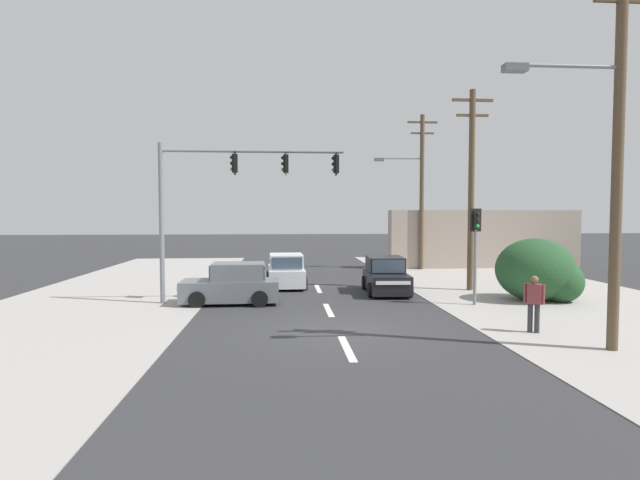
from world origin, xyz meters
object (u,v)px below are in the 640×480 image
utility_pole_midground_right (471,186)px  hatchback_oncoming_near (386,276)px  pedestal_signal_right_kerb (476,240)px  hatchback_crossing_left (286,272)px  traffic_signal_mast (226,187)px  hatchback_receding_far (233,285)px  utility_pole_foreground_right (613,141)px  utility_pole_background_right (419,187)px  pedestrian_at_kerb (534,301)px

utility_pole_midground_right → hatchback_oncoming_near: utility_pole_midground_right is taller
utility_pole_midground_right → pedestal_signal_right_kerb: bearing=-108.4°
hatchback_crossing_left → traffic_signal_mast: bearing=-119.2°
hatchback_receding_far → hatchback_crossing_left: size_ratio=0.99×
utility_pole_foreground_right → hatchback_oncoming_near: size_ratio=2.56×
traffic_signal_mast → hatchback_oncoming_near: bearing=16.9°
utility_pole_background_right → hatchback_receding_far: (-10.12, -10.83, -4.31)m
utility_pole_background_right → pedestal_signal_right_kerb: utility_pole_background_right is taller
utility_pole_background_right → pedestrian_at_kerb: size_ratio=5.70×
hatchback_crossing_left → pedestrian_at_kerb: bearing=-54.3°
utility_pole_midground_right → utility_pole_background_right: 8.36m
hatchback_receding_far → pedestrian_at_kerb: pedestrian_at_kerb is taller
utility_pole_midground_right → traffic_signal_mast: utility_pole_midground_right is taller
hatchback_receding_far → hatchback_crossing_left: same height
utility_pole_foreground_right → utility_pole_midground_right: (0.29, 9.72, -0.52)m
traffic_signal_mast → hatchback_receding_far: traffic_signal_mast is taller
pedestal_signal_right_kerb → pedestrian_at_kerb: pedestal_signal_right_kerb is taller
utility_pole_background_right → utility_pole_foreground_right: bearing=-91.0°
traffic_signal_mast → hatchback_receding_far: 3.66m
hatchback_oncoming_near → pedestrian_at_kerb: (2.65, -7.50, 0.22)m
hatchback_oncoming_near → hatchback_crossing_left: 4.71m
pedestal_signal_right_kerb → traffic_signal_mast: bearing=172.4°
utility_pole_background_right → traffic_signal_mast: 14.87m
hatchback_oncoming_near → hatchback_crossing_left: bearing=153.8°
hatchback_crossing_left → pedestrian_at_kerb: pedestrian_at_kerb is taller
pedestrian_at_kerb → hatchback_oncoming_near: bearing=109.4°
pedestrian_at_kerb → utility_pole_background_right: bearing=85.7°
hatchback_oncoming_near → hatchback_receding_far: (-6.26, -2.16, 0.00)m
utility_pole_foreground_right → traffic_signal_mast: 12.49m
utility_pole_midground_right → hatchback_crossing_left: (-8.05, 1.75, -3.89)m
hatchback_oncoming_near → pedestal_signal_right_kerb: bearing=-50.3°
traffic_signal_mast → hatchback_receding_far: (0.23, -0.19, -3.65)m
utility_pole_foreground_right → hatchback_crossing_left: bearing=124.1°
utility_pole_foreground_right → traffic_signal_mast: utility_pole_foreground_right is taller
utility_pole_midground_right → hatchback_oncoming_near: (-3.82, -0.32, -3.89)m
utility_pole_foreground_right → pedestrian_at_kerb: size_ratio=5.84×
traffic_signal_mast → hatchback_crossing_left: traffic_signal_mast is taller
utility_pole_background_right → hatchback_oncoming_near: size_ratio=2.50×
utility_pole_foreground_right → pedestrian_at_kerb: 4.68m
utility_pole_foreground_right → hatchback_receding_far: (-9.79, 7.23, -4.42)m
utility_pole_foreground_right → hatchback_crossing_left: size_ratio=2.58×
hatchback_receding_far → utility_pole_background_right: bearing=47.0°
pedestrian_at_kerb → pedestal_signal_right_kerb: bearing=89.9°
utility_pole_midground_right → pedestrian_at_kerb: bearing=-98.5°
utility_pole_midground_right → traffic_signal_mast: size_ratio=1.27×
utility_pole_foreground_right → utility_pole_midground_right: utility_pole_foreground_right is taller
hatchback_oncoming_near → pedestrian_at_kerb: size_ratio=2.28×
utility_pole_background_right → hatchback_crossing_left: size_ratio=2.52×
hatchback_oncoming_near → pedestrian_at_kerb: 7.96m
hatchback_receding_far → pedestrian_at_kerb: bearing=-31.0°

